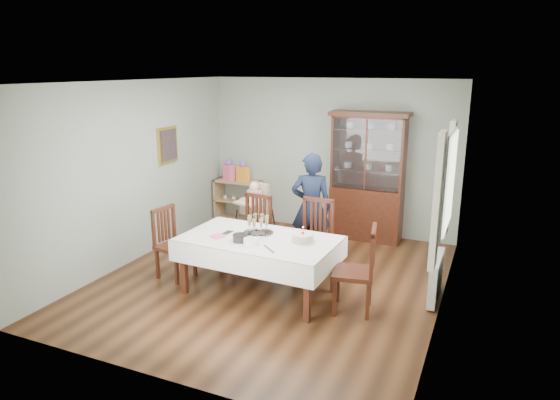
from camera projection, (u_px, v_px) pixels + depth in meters
The scene contains 25 objects.
floor at pixel (272, 280), 6.97m from camera, with size 5.00×5.00×0.00m, color #593319.
room_shell at pixel (287, 153), 7.00m from camera, with size 5.00×5.00×5.00m.
dining_table at pixel (259, 265), 6.49m from camera, with size 2.05×1.24×0.76m.
china_cabinet at pixel (368, 175), 8.39m from camera, with size 1.30×0.48×2.18m.
sideboard at pixel (238, 200), 9.57m from camera, with size 0.90×0.38×0.80m.
picture_frame at pixel (168, 145), 8.11m from camera, with size 0.04×0.48×0.58m, color gold.
window at pixel (450, 182), 5.98m from camera, with size 0.04×1.02×1.22m, color white.
curtain_left at pixel (437, 202), 5.48m from camera, with size 0.07×0.30×1.55m, color silver.
curtain_right at pixel (449, 179), 6.57m from camera, with size 0.07×0.30×1.55m, color silver.
radiator at pixel (436, 277), 6.32m from camera, with size 0.10×0.80×0.55m, color white.
chair_far_left at pixel (252, 246), 7.40m from camera, with size 0.53×0.53×1.06m.
chair_far_right at pixel (313, 253), 7.10m from camera, with size 0.49×0.49×1.08m.
chair_end_left at pixel (175, 257), 7.01m from camera, with size 0.51×0.51×1.00m.
chair_end_right at pixel (354, 286), 6.02m from camera, with size 0.56×0.56×1.07m.
woman at pixel (311, 207), 7.53m from camera, with size 0.61×0.40×1.66m, color black.
high_chair at pixel (255, 222), 8.12m from camera, with size 0.62×0.62×1.10m.
champagne_tray at pixel (258, 228), 6.53m from camera, with size 0.40×0.40×0.24m.
birthday_cake at pixel (303, 238), 6.21m from camera, with size 0.31×0.31×0.21m.
plate_stack_dark at pixel (240, 238), 6.26m from camera, with size 0.19×0.19×0.09m, color black.
plate_stack_white at pixel (251, 242), 6.13m from camera, with size 0.19×0.19×0.08m, color white.
napkin_stack at pixel (218, 236), 6.42m from camera, with size 0.15×0.15×0.02m, color #FA5C89.
cutlery at pixel (225, 232), 6.59m from camera, with size 0.12×0.17×0.01m, color silver, non-canonical shape.
cake_knife at pixel (269, 249), 5.99m from camera, with size 0.29×0.03×0.01m, color silver.
gift_bag_pink at pixel (229, 171), 9.47m from camera, with size 0.25×0.21×0.40m.
gift_bag_orange at pixel (243, 172), 9.35m from camera, with size 0.24×0.20×0.39m.
Camera 1 is at (2.70, -5.86, 2.89)m, focal length 32.00 mm.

